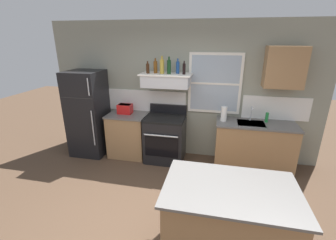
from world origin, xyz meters
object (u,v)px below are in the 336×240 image
Objects in this scene: bottle_dark_green_wine at (169,67)px; bottle_balsamic_dark at (184,69)px; bottle_amber_wine at (155,67)px; paper_towel_roll at (224,114)px; bottle_blue_liqueur at (178,67)px; bottle_brown_stout at (148,68)px; stove_range at (165,138)px; dish_soap_bottle at (267,117)px; kitchen_island at (227,222)px; toaster at (125,109)px; refrigerator at (88,114)px; bottle_champagne_gold_foil at (162,66)px.

bottle_balsamic_dark is at bearing 0.89° from bottle_dark_green_wine.
paper_towel_roll is (1.31, -0.06, -0.82)m from bottle_amber_wine.
bottle_amber_wine is 1.55m from paper_towel_roll.
bottle_amber_wine is 0.42m from bottle_blue_liqueur.
bottle_amber_wine is (0.13, 0.06, 0.02)m from bottle_brown_stout.
paper_towel_roll is at bearing -1.28° from bottle_dark_green_wine.
bottle_amber_wine is at bearing 171.74° from bottle_dark_green_wine.
stove_range is at bearing -143.90° from bottle_blue_liqueur.
dish_soap_bottle is 0.13× the size of kitchen_island.
stove_range is at bearing -135.24° from bottle_dark_green_wine.
toaster reaches higher than stove_range.
bottle_balsamic_dark reaches higher than bottle_brown_stout.
refrigerator is 2.11m from bottle_blue_liqueur.
refrigerator is 1.62× the size of stove_range.
bottle_champagne_gold_foil reaches higher than paper_towel_roll.
bottle_champagne_gold_foil is 1.18× the size of paper_towel_roll.
dish_soap_bottle is (3.53, 0.16, 0.12)m from refrigerator.
refrigerator is 7.88× the size of bottle_brown_stout.
bottle_amber_wine is at bearing 177.28° from paper_towel_roll.
bottle_dark_green_wine is (0.06, 0.06, 1.41)m from stove_range.
bottle_amber_wine reaches higher than bottle_balsamic_dark.
bottle_blue_liqueur is 1.50× the size of dish_soap_bottle.
stove_range is 4.88× the size of bottle_brown_stout.
bottle_dark_green_wine is at bearing -8.26° from bottle_amber_wine.
refrigerator is 2.21m from bottle_balsamic_dark.
bottle_dark_green_wine reaches higher than toaster.
kitchen_island is (2.82, -2.03, -0.42)m from refrigerator.
bottle_brown_stout is 0.94× the size of bottle_balsamic_dark.
bottle_brown_stout is (1.31, 0.06, 0.96)m from refrigerator.
toaster is 0.98m from bottle_brown_stout.
bottle_champagne_gold_foil is (1.58, 0.08, 1.00)m from refrigerator.
bottle_amber_wine is (0.65, 0.03, 0.85)m from toaster.
bottle_dark_green_wine is at bearing 0.90° from bottle_champagne_gold_foil.
stove_range is 1.42m from bottle_champagne_gold_foil.
kitchen_island is at bearing -54.10° from bottle_brown_stout.
stove_range is 3.98× the size of bottle_amber_wine.
refrigerator is 1.62m from bottle_brown_stout.
bottle_amber_wine is 0.86× the size of bottle_champagne_gold_foil.
bottle_blue_liqueur reaches higher than stove_range.
paper_towel_roll is at bearing -172.62° from dish_soap_bottle.
bottle_balsamic_dark is at bearing -33.57° from bottle_blue_liqueur.
bottle_brown_stout is at bearing 2.73° from refrigerator.
bottle_amber_wine is at bearing 176.37° from bottle_balsamic_dark.
bottle_blue_liqueur is 0.16m from bottle_balsamic_dark.
refrigerator is 6.43× the size of bottle_amber_wine.
bottle_blue_liqueur is (0.21, 0.15, 1.39)m from stove_range.
bottle_brown_stout is 1.24× the size of dish_soap_bottle.
bottle_amber_wine is 2.91m from kitchen_island.
bottle_champagne_gold_foil reaches higher than bottle_dark_green_wine.
bottle_amber_wine is at bearing -178.97° from dish_soap_bottle.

